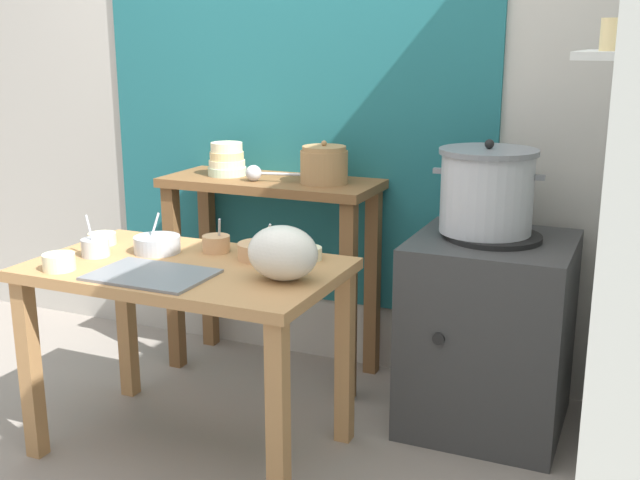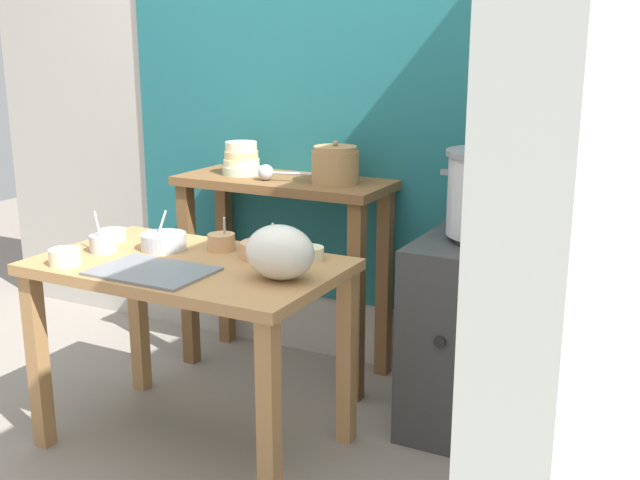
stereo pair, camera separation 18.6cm
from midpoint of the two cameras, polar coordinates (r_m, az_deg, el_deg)
The scene contains 18 objects.
ground_plane at distance 2.99m, azimuth -6.42°, elevation -15.54°, with size 9.00×9.00×0.00m, color gray.
wall_back at distance 3.52m, azimuth 4.33°, elevation 11.39°, with size 4.40×0.12×2.60m.
prep_table at distance 2.84m, azimuth -7.70°, elevation -3.74°, with size 1.10×0.66×0.72m.
back_shelf_table at distance 3.47m, azimuth -1.14°, elevation 0.96°, with size 0.96×0.40×0.90m.
stove_block at distance 3.10m, azimuth 14.45°, elevation -6.94°, with size 0.60×0.61×0.78m.
steamer_pot at distance 2.97m, azimuth 14.47°, elevation 3.37°, with size 0.42×0.37×0.36m.
clay_pot at distance 3.30m, azimuth 2.75°, elevation 5.53°, with size 0.20×0.20×0.18m.
bowl_stack_enamel at distance 3.53m, azimuth -4.30°, elevation 5.93°, with size 0.17×0.17×0.15m.
ladle at distance 3.37m, azimuth -2.28°, elevation 4.98°, with size 0.26×0.09×0.07m.
serving_tray at distance 2.69m, azimuth -10.33°, elevation -2.30°, with size 0.40×0.28×0.01m, color slate.
plastic_bag at distance 2.56m, azimuth -0.90°, elevation -0.93°, with size 0.24×0.19×0.18m, color silver.
prep_bowl_0 at distance 2.99m, azimuth -13.98°, elevation -0.20°, with size 0.10×0.10×0.15m.
prep_bowl_1 at distance 3.15m, azimuth -13.41°, elevation 0.39°, with size 0.11×0.11×0.04m.
prep_bowl_2 at distance 2.98m, azimuth -9.70°, elevation -0.07°, with size 0.17×0.17×0.15m.
prep_bowl_3 at distance 2.94m, azimuth -5.49°, elevation -0.10°, with size 0.10×0.10×0.13m.
prep_bowl_4 at distance 2.83m, azimuth -2.35°, elevation -0.69°, with size 0.16×0.16×0.13m.
prep_bowl_5 at distance 2.85m, azimuth -16.52°, elevation -1.17°, with size 0.11×0.11×0.06m.
prep_bowl_6 at distance 2.81m, azimuth 1.08°, elevation -0.94°, with size 0.11×0.11×0.05m.
Camera 2 is at (1.56, -2.09, 1.49)m, focal length 43.47 mm.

